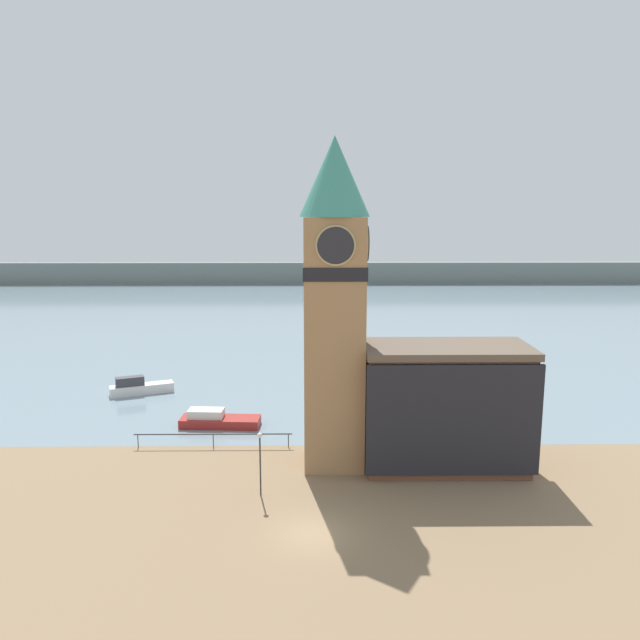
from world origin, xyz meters
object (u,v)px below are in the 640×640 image
boat_near (217,420)px  pier_building (446,406)px  boat_far (139,387)px  lamp_post (260,452)px  clock_tower (334,297)px  mooring_bollard_near (310,469)px

boat_near → pier_building: bearing=-22.0°
boat_far → lamp_post: lamp_post is taller
clock_tower → pier_building: 10.95m
lamp_post → mooring_bollard_near: bearing=44.4°
boat_near → mooring_bollard_near: (7.84, -9.60, -0.14)m
boat_far → lamp_post: 25.88m
boat_far → lamp_post: (13.68, -21.85, 2.24)m
boat_far → mooring_bollard_near: 25.21m
clock_tower → pier_building: size_ratio=1.96×
boat_near → lamp_post: lamp_post is taller
boat_near → mooring_bollard_near: boat_near is taller
lamp_post → boat_far: bearing=122.1°
boat_near → clock_tower: bearing=-35.7°
boat_near → boat_far: bearing=138.0°
boat_near → boat_far: boat_far is taller
clock_tower → mooring_bollard_near: 11.93m
pier_building → mooring_bollard_near: 10.36m
mooring_bollard_near → pier_building: bearing=8.3°
clock_tower → mooring_bollard_near: (-1.66, -1.87, -11.67)m
mooring_bollard_near → lamp_post: 5.09m
boat_far → mooring_bollard_near: boat_far is taller
mooring_bollard_near → lamp_post: bearing=-135.6°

